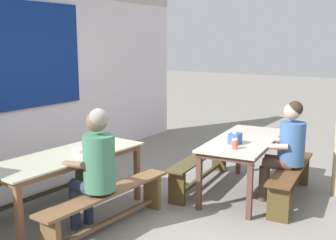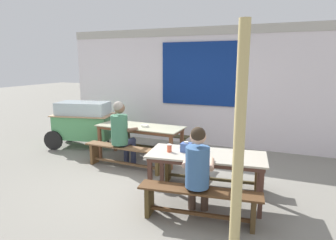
{
  "view_description": "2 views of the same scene",
  "coord_description": "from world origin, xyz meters",
  "px_view_note": "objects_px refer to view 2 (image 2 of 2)",
  "views": [
    {
      "loc": [
        -3.93,
        -2.38,
        2.0
      ],
      "look_at": [
        0.14,
        0.33,
        1.06
      ],
      "focal_mm": 44.2,
      "sensor_mm": 36.0,
      "label": 1
    },
    {
      "loc": [
        2.02,
        -4.33,
        2.08
      ],
      "look_at": [
        0.11,
        0.36,
        1.07
      ],
      "focal_mm": 31.11,
      "sensor_mm": 36.0,
      "label": 2
    }
  ],
  "objects_px": {
    "bench_far_back": "(153,139)",
    "person_near_front": "(198,167)",
    "bench_far_front": "(125,153)",
    "food_cart": "(83,121)",
    "bench_near_back": "(211,169)",
    "person_left_back_turned": "(121,130)",
    "wooden_support_post": "(239,143)",
    "dining_table_near": "(206,159)",
    "dining_table_far": "(140,129)",
    "soup_bowl": "(145,126)",
    "bench_near_front": "(199,200)",
    "condiment_jar": "(169,148)",
    "tissue_box": "(186,147)"
  },
  "relations": [
    {
      "from": "bench_near_back",
      "to": "person_left_back_turned",
      "type": "xyz_separation_m",
      "value": [
        -1.87,
        0.2,
        0.47
      ]
    },
    {
      "from": "food_cart",
      "to": "soup_bowl",
      "type": "height_order",
      "value": "food_cart"
    },
    {
      "from": "condiment_jar",
      "to": "soup_bowl",
      "type": "height_order",
      "value": "condiment_jar"
    },
    {
      "from": "dining_table_near",
      "to": "bench_near_back",
      "type": "height_order",
      "value": "dining_table_near"
    },
    {
      "from": "dining_table_near",
      "to": "wooden_support_post",
      "type": "relative_size",
      "value": 0.72
    },
    {
      "from": "bench_far_back",
      "to": "wooden_support_post",
      "type": "xyz_separation_m",
      "value": [
        2.39,
        -3.01,
        0.95
      ]
    },
    {
      "from": "food_cart",
      "to": "soup_bowl",
      "type": "bearing_deg",
      "value": -11.42
    },
    {
      "from": "bench_far_back",
      "to": "bench_near_front",
      "type": "height_order",
      "value": "same"
    },
    {
      "from": "tissue_box",
      "to": "wooden_support_post",
      "type": "height_order",
      "value": "wooden_support_post"
    },
    {
      "from": "condiment_jar",
      "to": "wooden_support_post",
      "type": "distance_m",
      "value": 1.55
    },
    {
      "from": "person_left_back_turned",
      "to": "wooden_support_post",
      "type": "distance_m",
      "value": 3.19
    },
    {
      "from": "bench_far_back",
      "to": "person_near_front",
      "type": "bearing_deg",
      "value": -54.28
    },
    {
      "from": "bench_near_front",
      "to": "food_cart",
      "type": "relative_size",
      "value": 0.89
    },
    {
      "from": "bench_near_back",
      "to": "soup_bowl",
      "type": "bearing_deg",
      "value": 156.32
    },
    {
      "from": "food_cart",
      "to": "dining_table_far",
      "type": "bearing_deg",
      "value": -10.92
    },
    {
      "from": "bench_near_back",
      "to": "bench_far_front",
      "type": "bearing_deg",
      "value": 175.65
    },
    {
      "from": "bench_near_front",
      "to": "food_cart",
      "type": "distance_m",
      "value": 4.31
    },
    {
      "from": "tissue_box",
      "to": "condiment_jar",
      "type": "distance_m",
      "value": 0.26
    },
    {
      "from": "bench_far_back",
      "to": "bench_near_back",
      "type": "bearing_deg",
      "value": -38.45
    },
    {
      "from": "dining_table_far",
      "to": "person_left_back_turned",
      "type": "distance_m",
      "value": 0.57
    },
    {
      "from": "bench_near_front",
      "to": "tissue_box",
      "type": "distance_m",
      "value": 0.88
    },
    {
      "from": "bench_near_back",
      "to": "wooden_support_post",
      "type": "xyz_separation_m",
      "value": [
        0.68,
        -1.66,
        0.96
      ]
    },
    {
      "from": "bench_far_back",
      "to": "tissue_box",
      "type": "distance_m",
      "value": 2.51
    },
    {
      "from": "bench_far_back",
      "to": "soup_bowl",
      "type": "relative_size",
      "value": 10.74
    },
    {
      "from": "bench_far_back",
      "to": "dining_table_far",
      "type": "bearing_deg",
      "value": -92.44
    },
    {
      "from": "bench_near_front",
      "to": "bench_near_back",
      "type": "bearing_deg",
      "value": 96.67
    },
    {
      "from": "bench_far_back",
      "to": "food_cart",
      "type": "height_order",
      "value": "food_cart"
    },
    {
      "from": "soup_bowl",
      "to": "food_cart",
      "type": "bearing_deg",
      "value": 168.58
    },
    {
      "from": "dining_table_near",
      "to": "dining_table_far",
      "type": "bearing_deg",
      "value": 143.16
    },
    {
      "from": "dining_table_far",
      "to": "person_near_front",
      "type": "xyz_separation_m",
      "value": [
        1.84,
        -1.9,
        0.06
      ]
    },
    {
      "from": "soup_bowl",
      "to": "bench_far_front",
      "type": "bearing_deg",
      "value": -105.61
    },
    {
      "from": "dining_table_far",
      "to": "person_near_front",
      "type": "distance_m",
      "value": 2.64
    },
    {
      "from": "bench_far_front",
      "to": "bench_near_front",
      "type": "height_order",
      "value": "same"
    },
    {
      "from": "bench_near_back",
      "to": "person_near_front",
      "type": "distance_m",
      "value": 1.24
    },
    {
      "from": "person_near_front",
      "to": "person_left_back_turned",
      "type": "relative_size",
      "value": 0.96
    },
    {
      "from": "food_cart",
      "to": "wooden_support_post",
      "type": "height_order",
      "value": "wooden_support_post"
    },
    {
      "from": "dining_table_far",
      "to": "person_left_back_turned",
      "type": "bearing_deg",
      "value": -103.24
    },
    {
      "from": "bench_far_front",
      "to": "bench_near_front",
      "type": "bearing_deg",
      "value": -35.34
    },
    {
      "from": "food_cart",
      "to": "person_left_back_turned",
      "type": "distance_m",
      "value": 1.85
    },
    {
      "from": "bench_far_front",
      "to": "food_cart",
      "type": "relative_size",
      "value": 0.95
    },
    {
      "from": "food_cart",
      "to": "dining_table_near",
      "type": "bearing_deg",
      "value": -25.44
    },
    {
      "from": "dining_table_near",
      "to": "bench_far_front",
      "type": "relative_size",
      "value": 1.02
    },
    {
      "from": "condiment_jar",
      "to": "person_near_front",
      "type": "bearing_deg",
      "value": -37.32
    },
    {
      "from": "person_near_front",
      "to": "condiment_jar",
      "type": "bearing_deg",
      "value": 142.68
    },
    {
      "from": "bench_far_front",
      "to": "person_left_back_turned",
      "type": "height_order",
      "value": "person_left_back_turned"
    },
    {
      "from": "bench_far_back",
      "to": "food_cart",
      "type": "xyz_separation_m",
      "value": [
        -1.78,
        -0.27,
        0.36
      ]
    },
    {
      "from": "bench_near_front",
      "to": "condiment_jar",
      "type": "height_order",
      "value": "condiment_jar"
    },
    {
      "from": "wooden_support_post",
      "to": "tissue_box",
      "type": "bearing_deg",
      "value": 131.6
    },
    {
      "from": "dining_table_far",
      "to": "person_near_front",
      "type": "height_order",
      "value": "person_near_front"
    },
    {
      "from": "dining_table_near",
      "to": "bench_near_front",
      "type": "height_order",
      "value": "dining_table_near"
    }
  ]
}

